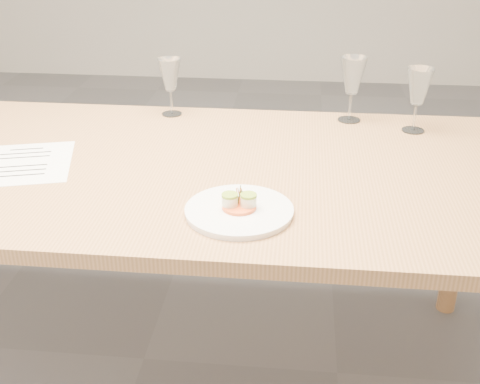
# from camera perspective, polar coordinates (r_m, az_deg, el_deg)

# --- Properties ---
(ground) EXTENTS (7.00, 7.00, 0.00)m
(ground) POSITION_cam_1_polar(r_m,az_deg,el_deg) (2.19, -9.10, -15.34)
(ground) COLOR slate
(ground) RESTS_ON ground
(dining_table) EXTENTS (2.40, 1.00, 0.75)m
(dining_table) POSITION_cam_1_polar(r_m,az_deg,el_deg) (1.82, -10.63, 0.94)
(dining_table) COLOR #B4804E
(dining_table) RESTS_ON ground
(dinner_plate) EXTENTS (0.27, 0.27, 0.07)m
(dinner_plate) POSITION_cam_1_polar(r_m,az_deg,el_deg) (1.46, -0.07, -1.70)
(dinner_plate) COLOR white
(dinner_plate) RESTS_ON dining_table
(recipe_sheet) EXTENTS (0.31, 0.35, 0.00)m
(recipe_sheet) POSITION_cam_1_polar(r_m,az_deg,el_deg) (1.85, -19.38, 2.62)
(recipe_sheet) COLOR white
(recipe_sheet) RESTS_ON dining_table
(wine_glass_1) EXTENTS (0.08, 0.08, 0.20)m
(wine_glass_1) POSITION_cam_1_polar(r_m,az_deg,el_deg) (2.11, -6.66, 10.89)
(wine_glass_1) COLOR white
(wine_glass_1) RESTS_ON dining_table
(wine_glass_2) EXTENTS (0.09, 0.09, 0.22)m
(wine_glass_2) POSITION_cam_1_polar(r_m,az_deg,el_deg) (2.07, 10.63, 10.70)
(wine_glass_2) COLOR white
(wine_glass_2) RESTS_ON dining_table
(wine_glass_3) EXTENTS (0.08, 0.08, 0.21)m
(wine_glass_3) POSITION_cam_1_polar(r_m,az_deg,el_deg) (2.02, 16.59, 9.47)
(wine_glass_3) COLOR white
(wine_glass_3) RESTS_ON dining_table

